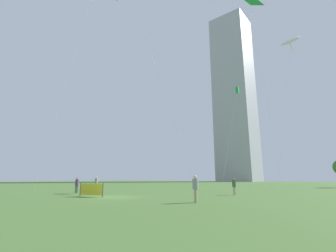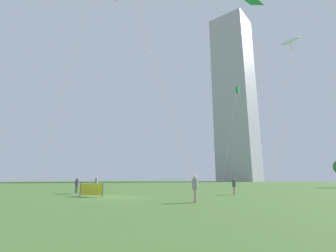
{
  "view_description": "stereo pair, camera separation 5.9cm",
  "coord_description": "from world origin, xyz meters",
  "px_view_note": "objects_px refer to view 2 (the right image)",
  "views": [
    {
      "loc": [
        15.37,
        -15.13,
        1.54
      ],
      "look_at": [
        -1.69,
        10.92,
        8.5
      ],
      "focal_mm": 25.33,
      "sensor_mm": 36.0,
      "label": 1
    },
    {
      "loc": [
        15.42,
        -15.09,
        1.54
      ],
      "look_at": [
        -1.69,
        10.92,
        8.5
      ],
      "focal_mm": 25.33,
      "sensor_mm": 36.0,
      "label": 2
    }
  ],
  "objects_px": {
    "person_standing_1": "(96,182)",
    "person_standing_2": "(195,187)",
    "kite_flying_4": "(291,41)",
    "event_banner": "(91,189)",
    "distant_highrise_0": "(235,96)",
    "person_standing_0": "(77,184)",
    "person_standing_3": "(234,185)",
    "kite_flying_2": "(237,90)"
  },
  "relations": [
    {
      "from": "person_standing_0",
      "to": "person_standing_2",
      "type": "distance_m",
      "value": 16.16
    },
    {
      "from": "person_standing_3",
      "to": "person_standing_0",
      "type": "bearing_deg",
      "value": 128.89
    },
    {
      "from": "person_standing_1",
      "to": "kite_flying_2",
      "type": "height_order",
      "value": "kite_flying_2"
    },
    {
      "from": "event_banner",
      "to": "person_standing_2",
      "type": "bearing_deg",
      "value": 1.99
    },
    {
      "from": "person_standing_0",
      "to": "person_standing_3",
      "type": "xyz_separation_m",
      "value": [
        15.72,
        6.37,
        -0.03
      ]
    },
    {
      "from": "distant_highrise_0",
      "to": "event_banner",
      "type": "xyz_separation_m",
      "value": [
        24.67,
        -125.77,
        -51.57
      ]
    },
    {
      "from": "person_standing_0",
      "to": "event_banner",
      "type": "relative_size",
      "value": 0.66
    },
    {
      "from": "person_standing_2",
      "to": "kite_flying_2",
      "type": "bearing_deg",
      "value": -30.8
    },
    {
      "from": "distant_highrise_0",
      "to": "person_standing_1",
      "type": "bearing_deg",
      "value": -77.54
    },
    {
      "from": "kite_flying_2",
      "to": "person_standing_1",
      "type": "bearing_deg",
      "value": -131.82
    },
    {
      "from": "kite_flying_4",
      "to": "event_banner",
      "type": "xyz_separation_m",
      "value": [
        -14.91,
        -30.75,
        -25.7
      ]
    },
    {
      "from": "person_standing_2",
      "to": "event_banner",
      "type": "relative_size",
      "value": 0.7
    },
    {
      "from": "person_standing_0",
      "to": "event_banner",
      "type": "xyz_separation_m",
      "value": [
        5.93,
        -2.81,
        -0.34
      ]
    },
    {
      "from": "person_standing_3",
      "to": "event_banner",
      "type": "bearing_deg",
      "value": 149.98
    },
    {
      "from": "distant_highrise_0",
      "to": "person_standing_3",
      "type": "bearing_deg",
      "value": -68.31
    },
    {
      "from": "person_standing_1",
      "to": "kite_flying_4",
      "type": "height_order",
      "value": "kite_flying_4"
    },
    {
      "from": "person_standing_2",
      "to": "kite_flying_4",
      "type": "bearing_deg",
      "value": -49.13
    },
    {
      "from": "person_standing_0",
      "to": "event_banner",
      "type": "distance_m",
      "value": 6.57
    },
    {
      "from": "person_standing_0",
      "to": "kite_flying_4",
      "type": "xyz_separation_m",
      "value": [
        20.83,
        27.94,
        25.35
      ]
    },
    {
      "from": "person_standing_0",
      "to": "distant_highrise_0",
      "type": "xyz_separation_m",
      "value": [
        -18.74,
        122.96,
        51.23
      ]
    },
    {
      "from": "person_standing_0",
      "to": "kite_flying_2",
      "type": "xyz_separation_m",
      "value": [
        11.75,
        23.47,
        16.18
      ]
    },
    {
      "from": "person_standing_1",
      "to": "person_standing_2",
      "type": "bearing_deg",
      "value": 82.35
    },
    {
      "from": "kite_flying_2",
      "to": "kite_flying_4",
      "type": "bearing_deg",
      "value": 26.19
    },
    {
      "from": "person_standing_1",
      "to": "kite_flying_2",
      "type": "xyz_separation_m",
      "value": [
        15.64,
        17.48,
        16.09
      ]
    },
    {
      "from": "kite_flying_2",
      "to": "kite_flying_4",
      "type": "distance_m",
      "value": 13.66
    },
    {
      "from": "person_standing_2",
      "to": "person_standing_1",
      "type": "bearing_deg",
      "value": 26.9
    },
    {
      "from": "kite_flying_2",
      "to": "distant_highrise_0",
      "type": "bearing_deg",
      "value": 107.04
    },
    {
      "from": "person_standing_0",
      "to": "person_standing_1",
      "type": "relative_size",
      "value": 0.91
    },
    {
      "from": "person_standing_2",
      "to": "event_banner",
      "type": "distance_m",
      "value": 10.05
    },
    {
      "from": "person_standing_2",
      "to": "event_banner",
      "type": "bearing_deg",
      "value": 51.96
    },
    {
      "from": "kite_flying_2",
      "to": "event_banner",
      "type": "height_order",
      "value": "kite_flying_2"
    },
    {
      "from": "kite_flying_2",
      "to": "distant_highrise_0",
      "type": "distance_m",
      "value": 109.8
    },
    {
      "from": "person_standing_0",
      "to": "event_banner",
      "type": "height_order",
      "value": "person_standing_0"
    },
    {
      "from": "person_standing_2",
      "to": "distant_highrise_0",
      "type": "distance_m",
      "value": 139.84
    },
    {
      "from": "kite_flying_2",
      "to": "distant_highrise_0",
      "type": "xyz_separation_m",
      "value": [
        -30.49,
        99.49,
        35.05
      ]
    },
    {
      "from": "kite_flying_2",
      "to": "kite_flying_4",
      "type": "xyz_separation_m",
      "value": [
        9.08,
        4.47,
        9.17
      ]
    },
    {
      "from": "person_standing_0",
      "to": "distant_highrise_0",
      "type": "relative_size",
      "value": 0.02
    },
    {
      "from": "person_standing_2",
      "to": "kite_flying_2",
      "type": "distance_m",
      "value": 30.83
    },
    {
      "from": "event_banner",
      "to": "distant_highrise_0",
      "type": "bearing_deg",
      "value": 101.1
    },
    {
      "from": "person_standing_0",
      "to": "kite_flying_2",
      "type": "relative_size",
      "value": 0.09
    },
    {
      "from": "person_standing_0",
      "to": "kite_flying_4",
      "type": "distance_m",
      "value": 43.1
    },
    {
      "from": "person_standing_0",
      "to": "kite_flying_2",
      "type": "bearing_deg",
      "value": 154.48
    }
  ]
}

